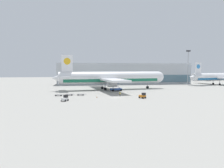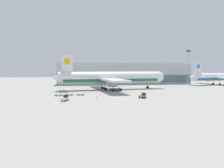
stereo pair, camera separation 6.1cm
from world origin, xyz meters
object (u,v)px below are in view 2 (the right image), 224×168
(light_mast, at_px, (188,65))
(traffic_cone_near, at_px, (97,97))
(baggage_dolly_lead, at_px, (58,95))
(baggage_tug_foreground, at_px, (143,96))
(airplane_distant, at_px, (220,77))
(baggage_dolly_third, at_px, (81,94))
(ground_crew_near, at_px, (120,94))
(baggage_tug_mid, at_px, (65,98))
(baggage_dolly_second, at_px, (69,94))
(scissor_lift_loader, at_px, (116,87))
(airplane_main, at_px, (110,78))

(light_mast, relative_size, traffic_cone_near, 30.61)
(baggage_dolly_lead, relative_size, traffic_cone_near, 5.10)
(baggage_tug_foreground, bearing_deg, airplane_distant, 98.23)
(airplane_distant, distance_m, baggage_dolly_third, 100.43)
(light_mast, bearing_deg, airplane_distant, -13.01)
(airplane_distant, distance_m, baggage_tug_foreground, 88.31)
(light_mast, distance_m, ground_crew_near, 78.12)
(baggage_tug_mid, height_order, baggage_dolly_second, baggage_tug_mid)
(scissor_lift_loader, height_order, baggage_tug_foreground, scissor_lift_loader)
(airplane_main, xyz_separation_m, scissor_lift_loader, (1.86, -6.76, -3.96))
(baggage_tug_mid, distance_m, baggage_dolly_lead, 14.38)
(baggage_dolly_third, bearing_deg, traffic_cone_near, -51.68)
(airplane_main, distance_m, scissor_lift_loader, 8.05)
(baggage_dolly_third, distance_m, ground_crew_near, 15.74)
(baggage_dolly_lead, bearing_deg, baggage_tug_mid, -72.47)
(traffic_cone_near, bearing_deg, baggage_dolly_third, 123.86)
(traffic_cone_near, bearing_deg, ground_crew_near, 17.53)
(baggage_dolly_third, bearing_deg, baggage_dolly_second, 179.95)
(baggage_tug_mid, bearing_deg, baggage_dolly_third, 8.46)
(baggage_dolly_second, distance_m, ground_crew_near, 20.02)
(light_mast, bearing_deg, traffic_cone_near, -139.18)
(scissor_lift_loader, bearing_deg, baggage_dolly_third, -146.06)
(baggage_dolly_lead, bearing_deg, baggage_dolly_second, 17.86)
(airplane_main, bearing_deg, traffic_cone_near, -114.46)
(baggage_tug_mid, xyz_separation_m, traffic_cone_near, (10.91, 6.17, -0.52))
(airplane_distant, height_order, scissor_lift_loader, airplane_distant)
(airplane_main, height_order, baggage_dolly_lead, airplane_main)
(scissor_lift_loader, distance_m, baggage_dolly_second, 25.64)
(airplane_distant, xyz_separation_m, scissor_lift_loader, (-73.87, -28.28, -3.07))
(traffic_cone_near, bearing_deg, baggage_dolly_second, 138.87)
(baggage_tug_foreground, distance_m, baggage_dolly_third, 24.79)
(airplane_main, distance_m, ground_crew_near, 27.50)
(baggage_dolly_third, bearing_deg, light_mast, 38.46)
(scissor_lift_loader, relative_size, baggage_dolly_third, 1.48)
(baggage_tug_foreground, xyz_separation_m, baggage_dolly_second, (-26.09, 12.36, -0.49))
(airplane_distant, distance_m, scissor_lift_loader, 79.16)
(baggage_dolly_lead, bearing_deg, airplane_distant, 28.20)
(airplane_distant, bearing_deg, light_mast, 156.46)
(airplane_main, relative_size, baggage_tug_foreground, 20.57)
(light_mast, relative_size, baggage_dolly_lead, 6.00)
(baggage_tug_foreground, relative_size, traffic_cone_near, 3.83)
(light_mast, height_order, scissor_lift_loader, light_mast)
(airplane_distant, relative_size, baggage_dolly_lead, 13.02)
(baggage_dolly_lead, bearing_deg, scissor_lift_loader, 35.69)
(baggage_dolly_lead, bearing_deg, light_mast, 35.84)
(baggage_tug_mid, bearing_deg, baggage_dolly_lead, 41.24)
(baggage_tug_mid, bearing_deg, baggage_tug_foreground, -56.28)
(baggage_tug_mid, bearing_deg, traffic_cone_near, -32.33)
(baggage_tug_foreground, height_order, baggage_tug_mid, same)
(scissor_lift_loader, bearing_deg, airplane_main, 98.13)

